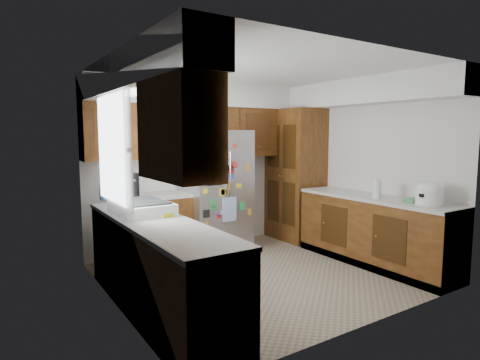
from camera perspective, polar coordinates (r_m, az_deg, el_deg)
name	(u,v)px	position (r m, az deg, el deg)	size (l,w,h in m)	color
floor	(263,274)	(5.15, 3.28, -13.25)	(3.60, 3.60, 0.00)	tan
room_shell	(240,128)	(5.09, 0.00, 7.43)	(3.64, 3.24, 2.52)	silver
left_counter_run	(158,259)	(4.41, -11.57, -10.92)	(1.36, 3.20, 0.92)	#41220C
right_counter_run	(374,233)	(5.71, 18.56, -7.20)	(0.63, 2.25, 0.92)	#41220C
pantry	(295,175)	(6.72, 7.86, 0.75)	(0.60, 0.90, 2.15)	#41220C
fridge	(215,192)	(5.92, -3.57, -1.67)	(0.90, 0.79, 1.80)	#9F9FA4
bridge_cabinet	(207,119)	(6.06, -4.71, 8.69)	(0.96, 0.34, 0.35)	#41220C
fridge_top_items	(207,97)	(6.03, -4.67, 11.62)	(0.66, 0.35, 0.28)	#123BC6
sink_assembly	(142,207)	(4.30, -13.80, -3.77)	(0.52, 0.71, 0.37)	white
left_counter_clutter	(124,192)	(4.99, -16.15, -1.69)	(0.36, 0.90, 0.38)	black
rice_cooker	(429,193)	(5.17, 25.34, -1.66)	(0.32, 0.31, 0.27)	white
paper_towel	(377,189)	(5.42, 18.89, -1.26)	(0.11, 0.11, 0.24)	white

